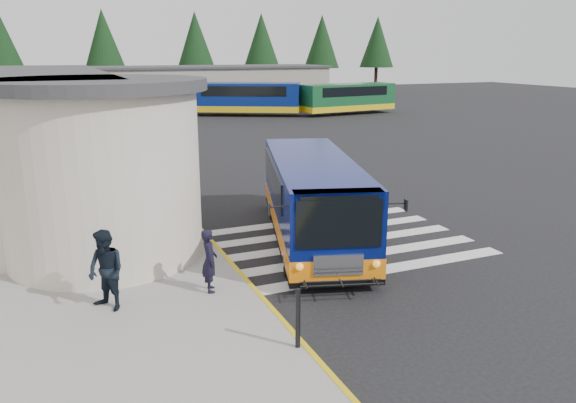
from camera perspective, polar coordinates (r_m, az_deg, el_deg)
name	(u,v)px	position (r m, az deg, el deg)	size (l,w,h in m)	color
ground	(339,233)	(18.02, 5.18, -3.25)	(140.00, 140.00, 0.00)	black
sidewalk	(33,230)	(19.87, -24.48, -2.61)	(10.00, 34.00, 0.15)	gray
curb_strip	(185,213)	(20.26, -10.43, -1.13)	(0.12, 34.00, 0.16)	gold
crosswalk	(337,243)	(17.13, 4.95, -4.22)	(8.00, 5.35, 0.01)	silver
depot_building	(197,87)	(58.89, -9.21, 11.40)	(26.40, 8.40, 4.20)	gray
tree_line	(180,41)	(66.65, -10.87, 15.75)	(58.40, 4.40, 10.00)	black
transit_bus	(313,202)	(17.01, 2.55, -0.08)	(5.07, 9.18, 2.52)	#071259
pedestrian_a	(209,260)	(13.29, -7.98, -5.95)	(0.55, 0.36, 1.52)	black
pedestrian_b	(106,271)	(12.82, -18.00, -6.69)	(0.87, 0.68, 1.80)	black
bollard	(298,318)	(10.83, 1.01, -11.78)	(0.10, 0.10, 1.20)	black
far_bus_a	(246,97)	(51.38, -4.30, 10.51)	(9.85, 6.87, 2.50)	navy
far_bus_b	(347,97)	(52.79, 6.05, 10.49)	(9.41, 3.62, 2.37)	#134A26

